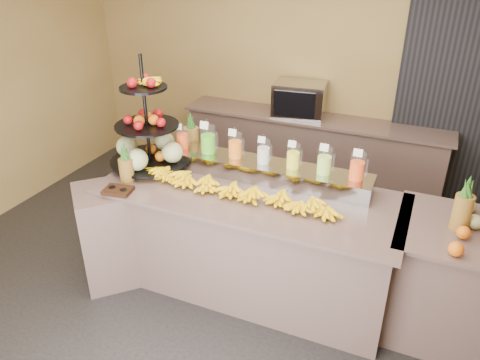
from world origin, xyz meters
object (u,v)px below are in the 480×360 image
Objects in this scene: fruit_stand at (153,141)px; condiment_caddy at (118,190)px; oven_warmer at (300,99)px; banana_heap at (233,185)px; pitcher_tray at (263,170)px.

fruit_stand is 4.51× the size of condiment_caddy.
oven_warmer is (0.80, 2.37, 0.18)m from condiment_caddy.
fruit_stand is at bearing 169.13° from banana_heap.
fruit_stand is at bearing 87.67° from condiment_caddy.
fruit_stand reaches higher than oven_warmer.
fruit_stand reaches higher than condiment_caddy.
oven_warmer is at bearing 96.52° from pitcher_tray.
condiment_caddy is at bearing -94.85° from fruit_stand.
banana_heap reaches higher than condiment_caddy.
condiment_caddy is (-0.86, -0.37, -0.05)m from banana_heap.
banana_heap is (-0.13, -0.34, -0.01)m from pitcher_tray.
fruit_stand reaches higher than banana_heap.
fruit_stand is (-0.97, -0.18, 0.18)m from pitcher_tray.
banana_heap is at bearing 23.16° from condiment_caddy.
pitcher_tray is 1.03× the size of banana_heap.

